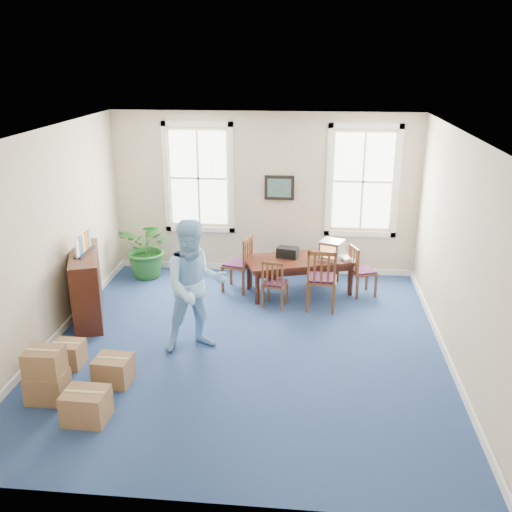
# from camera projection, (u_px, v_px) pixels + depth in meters

# --- Properties ---
(floor) EXTENTS (6.50, 6.50, 0.00)m
(floor) POSITION_uv_depth(u_px,v_px,m) (246.00, 346.00, 8.71)
(floor) COLOR navy
(floor) RESTS_ON ground
(ceiling) EXTENTS (6.50, 6.50, 0.00)m
(ceiling) POSITION_uv_depth(u_px,v_px,m) (244.00, 134.00, 7.64)
(ceiling) COLOR white
(ceiling) RESTS_ON ground
(wall_back) EXTENTS (6.50, 0.00, 6.50)m
(wall_back) POSITION_uv_depth(u_px,v_px,m) (264.00, 194.00, 11.22)
(wall_back) COLOR beige
(wall_back) RESTS_ON ground
(wall_front) EXTENTS (6.50, 0.00, 6.50)m
(wall_front) POSITION_uv_depth(u_px,v_px,m) (203.00, 362.00, 5.13)
(wall_front) COLOR beige
(wall_front) RESTS_ON ground
(wall_left) EXTENTS (0.00, 6.50, 6.50)m
(wall_left) POSITION_uv_depth(u_px,v_px,m) (44.00, 240.00, 8.45)
(wall_left) COLOR beige
(wall_left) RESTS_ON ground
(wall_right) EXTENTS (0.00, 6.50, 6.50)m
(wall_right) POSITION_uv_depth(u_px,v_px,m) (460.00, 254.00, 7.89)
(wall_right) COLOR beige
(wall_right) RESTS_ON ground
(baseboard_back) EXTENTS (6.00, 0.04, 0.12)m
(baseboard_back) POSITION_uv_depth(u_px,v_px,m) (264.00, 268.00, 11.71)
(baseboard_back) COLOR white
(baseboard_back) RESTS_ON ground
(baseboard_left) EXTENTS (0.04, 6.50, 0.12)m
(baseboard_left) POSITION_uv_depth(u_px,v_px,m) (58.00, 333.00, 8.96)
(baseboard_left) COLOR white
(baseboard_left) RESTS_ON ground
(baseboard_right) EXTENTS (0.04, 6.50, 0.12)m
(baseboard_right) POSITION_uv_depth(u_px,v_px,m) (445.00, 352.00, 8.41)
(baseboard_right) COLOR white
(baseboard_right) RESTS_ON ground
(window_left) EXTENTS (1.40, 0.12, 2.20)m
(window_left) POSITION_uv_depth(u_px,v_px,m) (199.00, 178.00, 11.22)
(window_left) COLOR white
(window_left) RESTS_ON ground
(window_right) EXTENTS (1.40, 0.12, 2.20)m
(window_right) POSITION_uv_depth(u_px,v_px,m) (363.00, 182.00, 10.92)
(window_right) COLOR white
(window_right) RESTS_ON ground
(wall_picture) EXTENTS (0.58, 0.06, 0.48)m
(wall_picture) POSITION_uv_depth(u_px,v_px,m) (279.00, 188.00, 11.09)
(wall_picture) COLOR black
(wall_picture) RESTS_ON ground
(conference_table) EXTENTS (2.15, 1.48, 0.67)m
(conference_table) POSITION_uv_depth(u_px,v_px,m) (299.00, 275.00, 10.56)
(conference_table) COLOR #3E1910
(conference_table) RESTS_ON ground
(crt_tv) EXTENTS (0.52, 0.53, 0.35)m
(crt_tv) POSITION_uv_depth(u_px,v_px,m) (332.00, 250.00, 10.38)
(crt_tv) COLOR #B7B7BC
(crt_tv) RESTS_ON conference_table
(game_console) EXTENTS (0.21, 0.23, 0.05)m
(game_console) POSITION_uv_depth(u_px,v_px,m) (346.00, 259.00, 10.36)
(game_console) COLOR white
(game_console) RESTS_ON conference_table
(equipment_bag) EXTENTS (0.42, 0.33, 0.19)m
(equipment_bag) POSITION_uv_depth(u_px,v_px,m) (288.00, 252.00, 10.48)
(equipment_bag) COLOR black
(equipment_bag) RESTS_ON conference_table
(chair_near_left) EXTENTS (0.48, 0.48, 0.89)m
(chair_near_left) POSITION_uv_depth(u_px,v_px,m) (275.00, 283.00, 9.94)
(chair_near_left) COLOR brown
(chair_near_left) RESTS_ON ground
(chair_near_right) EXTENTS (0.54, 0.54, 1.13)m
(chair_near_right) POSITION_uv_depth(u_px,v_px,m) (322.00, 278.00, 9.82)
(chair_near_right) COLOR brown
(chair_near_right) RESTS_ON ground
(chair_end_left) EXTENTS (0.58, 0.58, 1.06)m
(chair_end_left) POSITION_uv_depth(u_px,v_px,m) (237.00, 263.00, 10.61)
(chair_end_left) COLOR brown
(chair_end_left) RESTS_ON ground
(chair_end_right) EXTENTS (0.55, 0.55, 0.95)m
(chair_end_right) POSITION_uv_depth(u_px,v_px,m) (363.00, 271.00, 10.41)
(chair_end_right) COLOR brown
(chair_end_right) RESTS_ON ground
(man) EXTENTS (1.20, 1.08, 2.01)m
(man) POSITION_uv_depth(u_px,v_px,m) (195.00, 286.00, 8.34)
(man) COLOR #92CDFF
(man) RESTS_ON ground
(credenza) EXTENTS (0.95, 1.59, 1.21)m
(credenza) POSITION_uv_depth(u_px,v_px,m) (86.00, 284.00, 9.46)
(credenza) COLOR #3E1910
(credenza) RESTS_ON ground
(brochure_rack) EXTENTS (0.44, 0.77, 0.34)m
(brochure_rack) POSITION_uv_depth(u_px,v_px,m) (83.00, 240.00, 9.20)
(brochure_rack) COLOR #99999E
(brochure_rack) RESTS_ON credenza
(potted_plant) EXTENTS (1.37, 1.29, 1.21)m
(potted_plant) POSITION_uv_depth(u_px,v_px,m) (148.00, 248.00, 11.21)
(potted_plant) COLOR #205D21
(potted_plant) RESTS_ON ground
(cardboard_boxes) EXTENTS (1.33, 1.33, 0.75)m
(cardboard_boxes) POSITION_uv_depth(u_px,v_px,m) (63.00, 371.00, 7.31)
(cardboard_boxes) COLOR #936843
(cardboard_boxes) RESTS_ON ground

